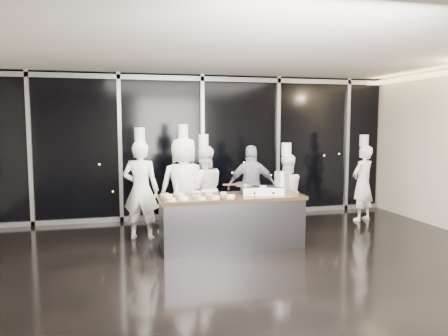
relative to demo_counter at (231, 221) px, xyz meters
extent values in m
plane|color=black|center=(0.00, -0.90, -0.45)|extent=(9.00, 9.00, 0.00)
cube|color=beige|center=(0.00, 2.60, 1.15)|extent=(9.00, 0.02, 3.20)
cube|color=beige|center=(0.00, -4.40, 1.15)|extent=(9.00, 0.02, 3.20)
cube|color=beige|center=(0.00, -0.90, 2.75)|extent=(9.00, 7.00, 0.02)
cube|color=black|center=(0.00, 2.54, 1.15)|extent=(8.90, 0.04, 3.18)
cube|color=#999CA1|center=(0.00, 2.49, 2.65)|extent=(8.90, 0.08, 0.10)
cube|color=#999CA1|center=(0.00, 2.49, -0.40)|extent=(8.90, 0.08, 0.10)
cube|color=#999CA1|center=(-3.60, 2.49, 1.15)|extent=(0.08, 0.08, 3.20)
cube|color=#999CA1|center=(-1.80, 2.49, 1.15)|extent=(0.08, 0.08, 3.20)
cube|color=#999CA1|center=(0.00, 2.49, 1.15)|extent=(0.08, 0.08, 3.20)
cube|color=#999CA1|center=(1.80, 2.49, 1.15)|extent=(0.08, 0.08, 3.20)
cube|color=#999CA1|center=(3.60, 2.49, 1.15)|extent=(0.08, 0.08, 3.20)
cube|color=#39393E|center=(0.00, 0.00, -0.03)|extent=(2.40, 0.80, 0.84)
cube|color=#3C2819|center=(0.00, 0.00, 0.42)|extent=(2.46, 0.86, 0.06)
cube|color=white|center=(0.58, 0.02, 0.51)|extent=(0.78, 0.58, 0.12)
cylinder|color=black|center=(0.41, 0.07, 0.58)|extent=(0.29, 0.29, 0.02)
cylinder|color=black|center=(0.74, -0.02, 0.58)|extent=(0.29, 0.29, 0.02)
cylinder|color=black|center=(0.37, -0.15, 0.50)|extent=(0.04, 0.03, 0.04)
cylinder|color=black|center=(0.68, -0.23, 0.50)|extent=(0.04, 0.03, 0.04)
cylinder|color=gray|center=(0.27, 0.11, 0.61)|extent=(0.38, 0.38, 0.05)
cube|color=#4C2B14|center=(0.00, 0.18, 0.62)|extent=(0.23, 0.09, 0.02)
cylinder|color=#ACACAE|center=(0.89, -0.07, 0.71)|extent=(0.31, 0.31, 0.25)
cylinder|color=silver|center=(-1.07, -0.29, 0.47)|extent=(0.15, 0.15, 0.04)
cylinder|color=#F7A929|center=(-1.07, -0.29, 0.49)|extent=(0.12, 0.12, 0.01)
cylinder|color=silver|center=(-1.08, 0.04, 0.47)|extent=(0.16, 0.16, 0.04)
cylinder|color=beige|center=(-1.08, 0.04, 0.49)|extent=(0.13, 0.13, 0.01)
cylinder|color=silver|center=(-1.11, 0.26, 0.47)|extent=(0.14, 0.14, 0.04)
cylinder|color=#392211|center=(-1.11, 0.26, 0.49)|extent=(0.11, 0.11, 0.01)
cylinder|color=silver|center=(-0.86, -0.25, 0.47)|extent=(0.17, 0.17, 0.04)
cylinder|color=white|center=(-0.86, -0.25, 0.49)|extent=(0.14, 0.14, 0.01)
cylinder|color=silver|center=(-0.86, 0.02, 0.47)|extent=(0.13, 0.13, 0.04)
cylinder|color=#E8B774|center=(-0.86, 0.02, 0.49)|extent=(0.10, 0.10, 0.01)
cylinder|color=silver|center=(-0.87, 0.28, 0.47)|extent=(0.17, 0.17, 0.04)
cylinder|color=#A16450|center=(-0.87, 0.28, 0.49)|extent=(0.14, 0.14, 0.01)
cylinder|color=silver|center=(-0.58, -0.29, 0.47)|extent=(0.15, 0.15, 0.04)
cylinder|color=#DE8A5B|center=(-0.58, -0.29, 0.49)|extent=(0.12, 0.12, 0.01)
cylinder|color=silver|center=(-0.60, 0.03, 0.47)|extent=(0.15, 0.15, 0.04)
cylinder|color=black|center=(-0.60, 0.03, 0.49)|extent=(0.12, 0.12, 0.01)
cylinder|color=silver|center=(-0.56, 0.29, 0.47)|extent=(0.16, 0.16, 0.04)
cylinder|color=white|center=(-0.56, 0.29, 0.49)|extent=(0.13, 0.13, 0.01)
cylinder|color=silver|center=(-0.34, -0.24, 0.47)|extent=(0.15, 0.15, 0.04)
cylinder|color=tan|center=(-0.34, -0.24, 0.49)|extent=(0.12, 0.12, 0.01)
cylinder|color=silver|center=(-0.37, 0.11, 0.47)|extent=(0.13, 0.13, 0.04)
cylinder|color=#A67B5E|center=(-0.37, 0.11, 0.49)|extent=(0.11, 0.11, 0.01)
cylinder|color=silver|center=(-0.07, -0.21, 0.47)|extent=(0.15, 0.15, 0.04)
cylinder|color=#FBE4C7|center=(-0.07, -0.21, 0.49)|extent=(0.12, 0.12, 0.01)
cylinder|color=silver|center=(-0.11, 0.09, 0.47)|extent=(0.11, 0.11, 0.04)
cylinder|color=#976144|center=(-0.11, 0.09, 0.49)|extent=(0.09, 0.09, 0.01)
cylinder|color=silver|center=(-0.89, 0.34, 0.53)|extent=(0.06, 0.06, 0.17)
cone|color=silver|center=(-0.89, 0.34, 0.64)|extent=(0.05, 0.05, 0.06)
imported|color=white|center=(-1.47, 0.92, 0.46)|extent=(0.77, 0.64, 1.82)
cylinder|color=silver|center=(-1.47, 0.92, 1.47)|extent=(0.24, 0.24, 0.26)
imported|color=white|center=(-0.67, 0.99, 0.48)|extent=(0.98, 0.70, 1.87)
cylinder|color=silver|center=(-0.67, 0.99, 1.52)|extent=(0.21, 0.21, 0.26)
imported|color=white|center=(-0.26, 1.11, 0.39)|extent=(0.82, 0.64, 1.69)
cylinder|color=silver|center=(-0.26, 1.11, 1.33)|extent=(0.19, 0.19, 0.26)
imported|color=black|center=(0.76, 1.22, 0.39)|extent=(1.05, 0.58, 1.69)
imported|color=white|center=(1.35, 0.86, 0.30)|extent=(0.74, 0.58, 1.51)
cylinder|color=silver|center=(1.35, 0.86, 1.16)|extent=(0.19, 0.19, 0.26)
imported|color=white|center=(3.31, 1.29, 0.37)|extent=(0.71, 0.60, 1.65)
cylinder|color=silver|center=(3.31, 1.29, 1.29)|extent=(0.25, 0.25, 0.26)
camera|label=1|loc=(-1.92, -7.11, 1.69)|focal=35.00mm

